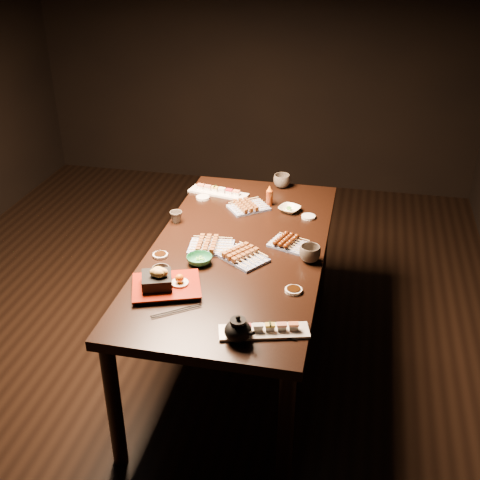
# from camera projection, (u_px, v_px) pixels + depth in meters

# --- Properties ---
(ground) EXTENTS (5.00, 5.00, 0.00)m
(ground) POSITION_uv_depth(u_px,v_px,m) (178.00, 336.00, 3.72)
(ground) COLOR black
(ground) RESTS_ON ground
(dining_table) EXTENTS (0.96, 1.83, 0.75)m
(dining_table) POSITION_uv_depth(u_px,v_px,m) (238.00, 306.00, 3.34)
(dining_table) COLOR black
(dining_table) RESTS_ON ground
(sushi_platter_near) EXTENTS (0.39, 0.20, 0.05)m
(sushi_platter_near) POSITION_uv_depth(u_px,v_px,m) (264.00, 328.00, 2.52)
(sushi_platter_near) COLOR white
(sushi_platter_near) RESTS_ON dining_table
(sushi_platter_far) EXTENTS (0.39, 0.18, 0.05)m
(sushi_platter_far) POSITION_uv_depth(u_px,v_px,m) (218.00, 190.00, 3.76)
(sushi_platter_far) COLOR white
(sushi_platter_far) RESTS_ON dining_table
(yakitori_plate_center) EXTENTS (0.25, 0.19, 0.06)m
(yakitori_plate_center) POSITION_uv_depth(u_px,v_px,m) (211.00, 244.00, 3.14)
(yakitori_plate_center) COLOR #828EB6
(yakitori_plate_center) RESTS_ON dining_table
(yakitori_plate_right) EXTENTS (0.29, 0.27, 0.06)m
(yakitori_plate_right) POSITION_uv_depth(u_px,v_px,m) (243.00, 254.00, 3.05)
(yakitori_plate_right) COLOR #828EB6
(yakitori_plate_right) RESTS_ON dining_table
(yakitori_plate_left) EXTENTS (0.27, 0.26, 0.06)m
(yakitori_plate_left) POSITION_uv_depth(u_px,v_px,m) (249.00, 204.00, 3.56)
(yakitori_plate_left) COLOR #828EB6
(yakitori_plate_left) RESTS_ON dining_table
(tsukune_plate) EXTENTS (0.23, 0.20, 0.05)m
(tsukune_plate) POSITION_uv_depth(u_px,v_px,m) (289.00, 241.00, 3.17)
(tsukune_plate) COLOR #828EB6
(tsukune_plate) RESTS_ON dining_table
(edamame_bowl_green) EXTENTS (0.13, 0.13, 0.04)m
(edamame_bowl_green) POSITION_uv_depth(u_px,v_px,m) (199.00, 260.00, 3.02)
(edamame_bowl_green) COLOR #2A8150
(edamame_bowl_green) RESTS_ON dining_table
(edamame_bowl_cream) EXTENTS (0.16, 0.16, 0.03)m
(edamame_bowl_cream) POSITION_uv_depth(u_px,v_px,m) (289.00, 209.00, 3.54)
(edamame_bowl_cream) COLOR #FBF1CD
(edamame_bowl_cream) RESTS_ON dining_table
(tempura_tray) EXTENTS (0.38, 0.34, 0.12)m
(tempura_tray) POSITION_uv_depth(u_px,v_px,m) (166.00, 279.00, 2.79)
(tempura_tray) COLOR black
(tempura_tray) RESTS_ON dining_table
(teacup_near_left) EXTENTS (0.09, 0.09, 0.08)m
(teacup_near_left) POSITION_uv_depth(u_px,v_px,m) (161.00, 274.00, 2.86)
(teacup_near_left) COLOR #484037
(teacup_near_left) RESTS_ON dining_table
(teacup_mid_right) EXTENTS (0.12, 0.12, 0.08)m
(teacup_mid_right) POSITION_uv_depth(u_px,v_px,m) (310.00, 254.00, 3.02)
(teacup_mid_right) COLOR #484037
(teacup_mid_right) RESTS_ON dining_table
(teacup_far_left) EXTENTS (0.09, 0.09, 0.07)m
(teacup_far_left) POSITION_uv_depth(u_px,v_px,m) (176.00, 217.00, 3.41)
(teacup_far_left) COLOR #484037
(teacup_far_left) RESTS_ON dining_table
(teacup_far_right) EXTENTS (0.13, 0.13, 0.08)m
(teacup_far_right) POSITION_uv_depth(u_px,v_px,m) (282.00, 181.00, 3.84)
(teacup_far_right) COLOR #484037
(teacup_far_right) RESTS_ON dining_table
(teapot) EXTENTS (0.17, 0.17, 0.11)m
(teapot) POSITION_uv_depth(u_px,v_px,m) (238.00, 328.00, 2.46)
(teapot) COLOR black
(teapot) RESTS_ON dining_table
(condiment_bottle) EXTENTS (0.05, 0.05, 0.13)m
(condiment_bottle) POSITION_uv_depth(u_px,v_px,m) (270.00, 195.00, 3.59)
(condiment_bottle) COLOR #63250D
(condiment_bottle) RESTS_ON dining_table
(sauce_dish_west) EXTENTS (0.10, 0.10, 0.01)m
(sauce_dish_west) POSITION_uv_depth(u_px,v_px,m) (160.00, 255.00, 3.08)
(sauce_dish_west) COLOR white
(sauce_dish_west) RESTS_ON dining_table
(sauce_dish_east) EXTENTS (0.09, 0.09, 0.01)m
(sauce_dish_east) POSITION_uv_depth(u_px,v_px,m) (308.00, 217.00, 3.47)
(sauce_dish_east) COLOR white
(sauce_dish_east) RESTS_ON dining_table
(sauce_dish_se) EXTENTS (0.11, 0.11, 0.01)m
(sauce_dish_se) POSITION_uv_depth(u_px,v_px,m) (294.00, 290.00, 2.80)
(sauce_dish_se) COLOR white
(sauce_dish_se) RESTS_ON dining_table
(sauce_dish_nw) EXTENTS (0.11, 0.11, 0.01)m
(sauce_dish_nw) POSITION_uv_depth(u_px,v_px,m) (203.00, 198.00, 3.70)
(sauce_dish_nw) COLOR white
(sauce_dish_nw) RESTS_ON dining_table
(chopsticks_near) EXTENTS (0.20, 0.15, 0.01)m
(chopsticks_near) POSITION_uv_depth(u_px,v_px,m) (176.00, 311.00, 2.66)
(chopsticks_near) COLOR black
(chopsticks_near) RESTS_ON dining_table
(chopsticks_se) EXTENTS (0.22, 0.03, 0.01)m
(chopsticks_se) POSITION_uv_depth(u_px,v_px,m) (270.00, 335.00, 2.50)
(chopsticks_se) COLOR black
(chopsticks_se) RESTS_ON dining_table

